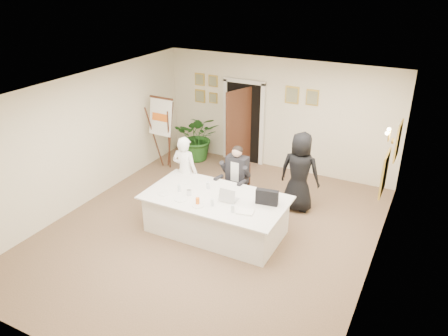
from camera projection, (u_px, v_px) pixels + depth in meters
name	position (u px, v px, depth m)	size (l,w,h in m)	color
floor	(210.00, 231.00, 8.58)	(7.00, 7.00, 0.00)	brown
ceiling	(208.00, 92.00, 7.41)	(6.00, 7.00, 0.02)	white
wall_back	(277.00, 115.00, 10.82)	(6.00, 0.10, 2.80)	#ECE2C7
wall_front	(66.00, 276.00, 5.17)	(6.00, 0.10, 2.80)	#ECE2C7
wall_left	(85.00, 140.00, 9.24)	(0.10, 7.00, 2.80)	#ECE2C7
wall_right	(378.00, 204.00, 6.75)	(0.10, 7.00, 2.80)	#ECE2C7
doorway	(242.00, 125.00, 11.19)	(1.14, 0.86, 2.20)	black
pictures_back_wall	(248.00, 93.00, 10.94)	(3.40, 0.06, 0.80)	gold
pictures_right_wall	(391.00, 156.00, 7.58)	(0.06, 2.20, 0.80)	gold
wall_sconce	(390.00, 136.00, 7.46)	(0.20, 0.30, 0.24)	gold
conference_table	(216.00, 214.00, 8.42)	(2.71, 1.45, 0.78)	white
seated_man	(236.00, 178.00, 9.15)	(0.61, 0.65, 1.43)	black
flip_chart	(164.00, 136.00, 10.98)	(0.65, 0.42, 1.84)	#3D1D13
standing_man	(185.00, 171.00, 9.26)	(0.57, 0.38, 1.57)	white
standing_woman	(300.00, 172.00, 9.05)	(0.84, 0.55, 1.72)	black
potted_palm	(198.00, 137.00, 11.56)	(1.15, 1.00, 1.28)	#22571D
laptop	(230.00, 193.00, 8.10)	(0.32, 0.34, 0.28)	#B7BABC
laptop_bag	(267.00, 197.00, 7.95)	(0.41, 0.11, 0.29)	black
paper_stack	(245.00, 212.00, 7.72)	(0.29, 0.21, 0.03)	white
plate_left	(163.00, 194.00, 8.36)	(0.21, 0.21, 0.01)	white
plate_mid	(181.00, 199.00, 8.16)	(0.24, 0.24, 0.01)	white
plate_near	(198.00, 205.00, 7.94)	(0.22, 0.22, 0.01)	white
glass_a	(179.00, 188.00, 8.44)	(0.06, 0.06, 0.14)	silver
glass_b	(212.00, 203.00, 7.92)	(0.06, 0.06, 0.14)	silver
glass_c	(233.00, 209.00, 7.71)	(0.06, 0.06, 0.14)	silver
glass_d	(208.00, 185.00, 8.54)	(0.07, 0.07, 0.14)	silver
oj_glass	(198.00, 201.00, 7.97)	(0.07, 0.07, 0.13)	orange
steel_jug	(189.00, 193.00, 8.30)	(0.09, 0.09, 0.11)	silver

